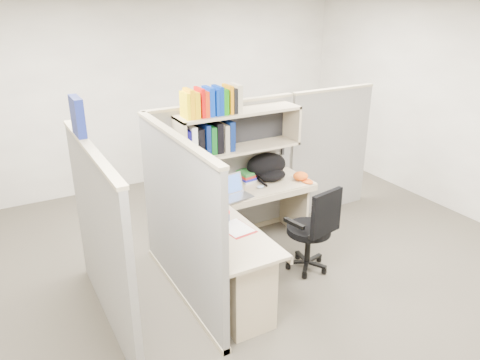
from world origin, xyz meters
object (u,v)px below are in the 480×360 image
backpack (269,167)px  snack_canister (224,216)px  desk (243,258)px  laptop (236,187)px  task_chair (311,242)px

backpack → snack_canister: bearing=-121.9°
desk → snack_canister: snack_canister is taller
laptop → backpack: backpack is taller
desk → laptop: bearing=66.5°
backpack → task_chair: (-0.03, -0.88, -0.53)m
snack_canister → laptop: bearing=50.2°
laptop → task_chair: bearing=-54.1°
backpack → task_chair: backpack is taller
backpack → snack_canister: backpack is taller
laptop → task_chair: laptop is taller
backpack → snack_canister: (-0.94, -0.70, -0.09)m
backpack → task_chair: bearing=-70.7°
laptop → backpack: size_ratio=0.67×
laptop → snack_canister: bearing=-137.4°
laptop → backpack: (0.59, 0.28, 0.03)m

